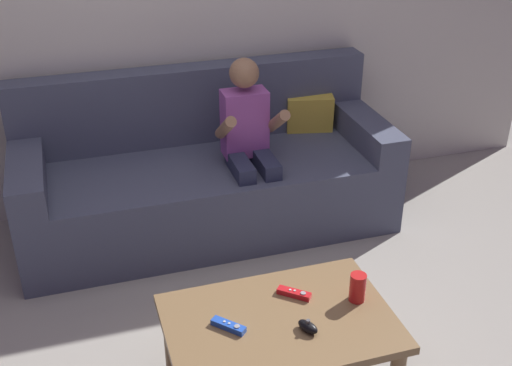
# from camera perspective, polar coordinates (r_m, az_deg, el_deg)

# --- Properties ---
(couch) EXTENTS (2.09, 0.80, 0.88)m
(couch) POSITION_cam_1_polar(r_m,az_deg,el_deg) (3.74, -4.37, 0.59)
(couch) COLOR #474C60
(couch) RESTS_ON ground
(person_seated_on_couch) EXTENTS (0.35, 0.42, 1.02)m
(person_seated_on_couch) POSITION_cam_1_polar(r_m,az_deg,el_deg) (3.51, -0.58, 3.67)
(person_seated_on_couch) COLOR #282D47
(person_seated_on_couch) RESTS_ON ground
(coffee_table) EXTENTS (0.89, 0.60, 0.39)m
(coffee_table) POSITION_cam_1_polar(r_m,az_deg,el_deg) (2.60, 2.08, -12.93)
(coffee_table) COLOR brown
(coffee_table) RESTS_ON ground
(game_remote_red_near_edge) EXTENTS (0.13, 0.12, 0.03)m
(game_remote_red_near_edge) POSITION_cam_1_polar(r_m,az_deg,el_deg) (2.67, 3.39, -9.69)
(game_remote_red_near_edge) COLOR red
(game_remote_red_near_edge) RESTS_ON coffee_table
(nunchuk_black) EXTENTS (0.08, 0.10, 0.05)m
(nunchuk_black) POSITION_cam_1_polar(r_m,az_deg,el_deg) (2.51, 4.59, -12.49)
(nunchuk_black) COLOR black
(nunchuk_black) RESTS_ON coffee_table
(game_remote_blue_far_corner) EXTENTS (0.12, 0.13, 0.03)m
(game_remote_blue_far_corner) POSITION_cam_1_polar(r_m,az_deg,el_deg) (2.52, -2.43, -12.46)
(game_remote_blue_far_corner) COLOR blue
(game_remote_blue_far_corner) RESTS_ON coffee_table
(soda_can) EXTENTS (0.07, 0.07, 0.12)m
(soda_can) POSITION_cam_1_polar(r_m,az_deg,el_deg) (2.65, 8.94, -9.08)
(soda_can) COLOR red
(soda_can) RESTS_ON coffee_table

